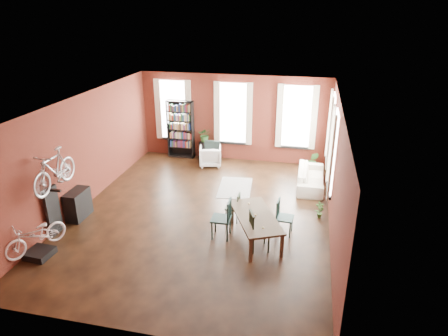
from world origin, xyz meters
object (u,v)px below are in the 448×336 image
(dining_table, at_px, (255,227))
(dining_chair_c, at_px, (259,231))
(plant_stand, at_px, (205,150))
(white_armchair, at_px, (210,155))
(dining_chair_d, at_px, (285,218))
(dining_chair_a, at_px, (221,218))
(console_table, at_px, (78,204))
(bicycle_floor, at_px, (33,222))
(cream_sofa, at_px, (311,174))
(bike_trainer, at_px, (40,253))
(dining_chair_b, at_px, (233,207))
(bookshelf, at_px, (181,129))

(dining_table, xyz_separation_m, dining_chair_c, (0.16, -0.42, 0.17))
(dining_table, distance_m, plant_stand, 5.91)
(white_armchair, bearing_deg, dining_chair_d, 112.30)
(dining_chair_a, bearing_deg, console_table, -92.63)
(dining_table, xyz_separation_m, bicycle_floor, (-4.85, -1.83, 0.58))
(dining_chair_c, bearing_deg, bicycle_floor, 84.01)
(dining_table, bearing_deg, cream_sofa, 45.02)
(bike_trainer, bearing_deg, dining_chair_b, 32.83)
(bookshelf, bearing_deg, white_armchair, -25.82)
(dining_table, bearing_deg, dining_chair_a, 159.73)
(dining_table, height_order, white_armchair, white_armchair)
(dining_table, bearing_deg, bookshelf, 99.91)
(dining_chair_a, bearing_deg, dining_chair_b, 170.77)
(cream_sofa, height_order, bicycle_floor, bicycle_floor)
(dining_chair_d, bearing_deg, plant_stand, 40.64)
(dining_chair_c, height_order, white_armchair, dining_chair_c)
(white_armchair, height_order, bicycle_floor, bicycle_floor)
(bike_trainer, height_order, console_table, console_table)
(dining_chair_a, height_order, console_table, dining_chair_a)
(dining_chair_a, distance_m, cream_sofa, 4.21)
(dining_chair_a, height_order, plant_stand, dining_chair_a)
(white_armchair, relative_size, console_table, 0.99)
(dining_chair_c, distance_m, white_armchair, 5.62)
(dining_chair_c, height_order, console_table, dining_chair_c)
(cream_sofa, height_order, console_table, cream_sofa)
(dining_chair_a, relative_size, dining_chair_c, 1.04)
(white_armchair, bearing_deg, plant_stand, -73.08)
(dining_chair_c, height_order, bike_trainer, dining_chair_c)
(bookshelf, relative_size, bike_trainer, 3.95)
(dining_chair_d, bearing_deg, bicycle_floor, 117.52)
(console_table, bearing_deg, cream_sofa, 29.33)
(dining_chair_d, height_order, bike_trainer, dining_chair_d)
(dining_chair_b, height_order, bookshelf, bookshelf)
(dining_chair_d, height_order, bookshelf, bookshelf)
(plant_stand, bearing_deg, dining_chair_d, -54.84)
(bicycle_floor, bearing_deg, bike_trainer, -17.77)
(dining_chair_d, bearing_deg, bookshelf, 47.45)
(dining_chair_a, relative_size, bike_trainer, 1.87)
(dining_chair_c, xyz_separation_m, cream_sofa, (1.14, 3.97, -0.09))
(dining_chair_b, distance_m, cream_sofa, 3.42)
(dining_chair_b, bearing_deg, dining_chair_c, 37.71)
(dining_table, bearing_deg, bike_trainer, 176.02)
(dining_chair_d, distance_m, bookshelf, 6.53)
(dining_chair_d, height_order, console_table, dining_chair_d)
(bookshelf, height_order, cream_sofa, bookshelf)
(dining_chair_c, relative_size, white_armchair, 1.26)
(dining_chair_b, xyz_separation_m, bicycle_floor, (-4.12, -2.62, 0.50))
(cream_sofa, bearing_deg, dining_chair_c, 163.99)
(bookshelf, bearing_deg, bike_trainer, -99.40)
(dining_chair_b, xyz_separation_m, dining_chair_c, (0.89, -1.22, 0.09))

